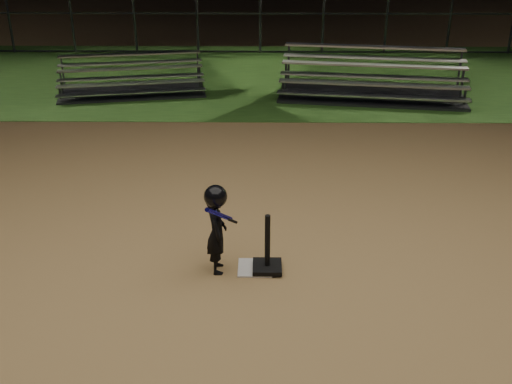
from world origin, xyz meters
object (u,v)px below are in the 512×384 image
Objects in this scene: child_batter at (217,227)px; bleacher_right at (372,87)px; home_plate at (255,268)px; batting_tee at (267,259)px; bleacher_left at (132,85)px.

bleacher_right is at bearing -28.19° from child_batter.
home_plate is 0.37× the size of child_batter.
home_plate is 0.80m from child_batter.
batting_tee is 0.20× the size of bleacher_left.
home_plate is 8.61m from bleacher_right.
child_batter is 8.82m from bleacher_right.
batting_tee is 8.59m from bleacher_right.
child_batter reaches higher than home_plate.
batting_tee is at bearing -13.36° from home_plate.
bleacher_right is (2.82, 8.13, 0.22)m from home_plate.
batting_tee reaches higher than home_plate.
bleacher_left is at bearing 112.03° from batting_tee.
batting_tee is at bearing -99.60° from bleacher_right.
bleacher_left is 0.81× the size of bleacher_right.
child_batter reaches higher than bleacher_left.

